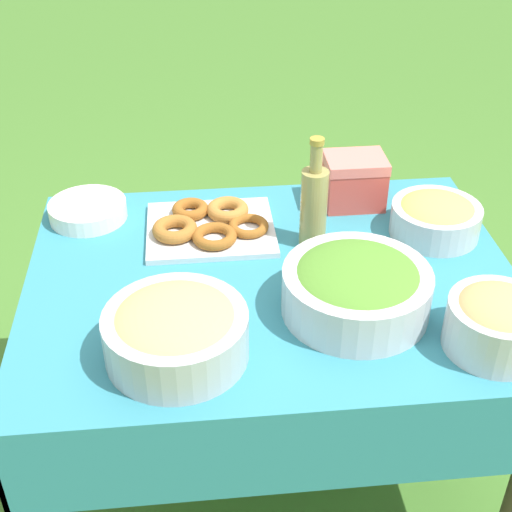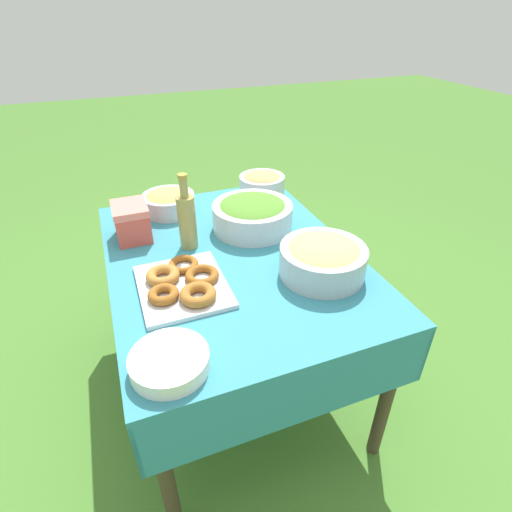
{
  "view_description": "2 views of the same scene",
  "coord_description": "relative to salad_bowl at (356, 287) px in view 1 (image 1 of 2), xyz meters",
  "views": [
    {
      "loc": [
        -0.19,
        -1.42,
        1.74
      ],
      "look_at": [
        -0.04,
        -0.03,
        0.78
      ],
      "focal_mm": 50.0,
      "sensor_mm": 36.0,
      "label": 1
    },
    {
      "loc": [
        -1.25,
        0.38,
        1.54
      ],
      "look_at": [
        -0.08,
        -0.07,
        0.73
      ],
      "focal_mm": 28.0,
      "sensor_mm": 36.0,
      "label": 2
    }
  ],
  "objects": [
    {
      "name": "plate_stack",
      "position": [
        -0.65,
        0.48,
        -0.04
      ],
      "size": [
        0.22,
        0.22,
        0.05
      ],
      "color": "white",
      "rests_on": "picnic_table"
    },
    {
      "name": "cooler_box",
      "position": [
        0.1,
        0.49,
        0.01
      ],
      "size": [
        0.17,
        0.14,
        0.15
      ],
      "color": "#E04C42",
      "rests_on": "picnic_table"
    },
    {
      "name": "bread_bowl",
      "position": [
        0.27,
        -0.15,
        0.0
      ],
      "size": [
        0.22,
        0.22,
        0.13
      ],
      "color": "silver",
      "rests_on": "picnic_table"
    },
    {
      "name": "fruit_bowl",
      "position": [
        0.29,
        0.31,
        -0.01
      ],
      "size": [
        0.24,
        0.24,
        0.11
      ],
      "color": "silver",
      "rests_on": "picnic_table"
    },
    {
      "name": "picnic_table",
      "position": [
        -0.17,
        0.16,
        -0.16
      ],
      "size": [
        1.22,
        0.92,
        0.7
      ],
      "color": "teal",
      "rests_on": "ground_plane"
    },
    {
      "name": "donut_platter",
      "position": [
        -0.32,
        0.38,
        -0.05
      ],
      "size": [
        0.35,
        0.29,
        0.05
      ],
      "color": "silver",
      "rests_on": "picnic_table"
    },
    {
      "name": "pasta_bowl",
      "position": [
        -0.41,
        -0.11,
        -0.0
      ],
      "size": [
        0.31,
        0.31,
        0.13
      ],
      "color": "#B2B7BC",
      "rests_on": "picnic_table"
    },
    {
      "name": "salad_bowl",
      "position": [
        0.0,
        0.0,
        0.0
      ],
      "size": [
        0.34,
        0.34,
        0.13
      ],
      "color": "silver",
      "rests_on": "picnic_table"
    },
    {
      "name": "olive_oil_bottle",
      "position": [
        -0.05,
        0.29,
        0.05
      ],
      "size": [
        0.07,
        0.07,
        0.3
      ],
      "color": "#998E4C",
      "rests_on": "picnic_table"
    },
    {
      "name": "ground_plane",
      "position": [
        -0.17,
        0.16,
        -0.77
      ],
      "size": [
        14.0,
        14.0,
        0.0
      ],
      "primitive_type": "plane",
      "color": "#477A2D"
    }
  ]
}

